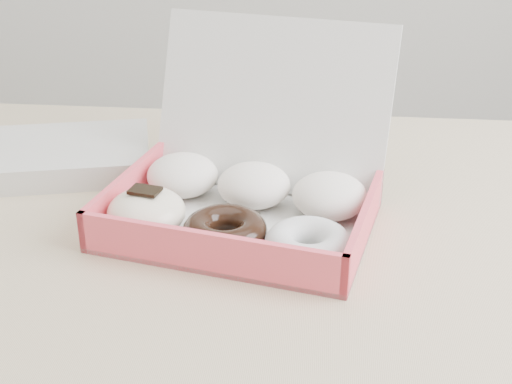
{
  "coord_description": "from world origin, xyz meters",
  "views": [
    {
      "loc": [
        0.12,
        -0.86,
        1.21
      ],
      "look_at": [
        0.04,
        -0.06,
        0.81
      ],
      "focal_mm": 50.0,
      "sensor_mm": 36.0,
      "label": 1
    }
  ],
  "objects": [
    {
      "name": "table",
      "position": [
        0.0,
        0.0,
        0.67
      ],
      "size": [
        1.2,
        0.8,
        0.75
      ],
      "color": "tan",
      "rests_on": "ground"
    },
    {
      "name": "donut_box",
      "position": [
        0.02,
        -0.02,
        0.79
      ],
      "size": [
        0.39,
        0.38,
        0.24
      ],
      "rotation": [
        0.0,
        0.0,
        -0.21
      ],
      "color": "silver",
      "rests_on": "table"
    },
    {
      "name": "newspapers",
      "position": [
        -0.26,
        0.13,
        0.77
      ],
      "size": [
        0.28,
        0.24,
        0.04
      ],
      "primitive_type": "cube",
      "rotation": [
        0.0,
        0.0,
        0.24
      ],
      "color": "white",
      "rests_on": "table"
    }
  ]
}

